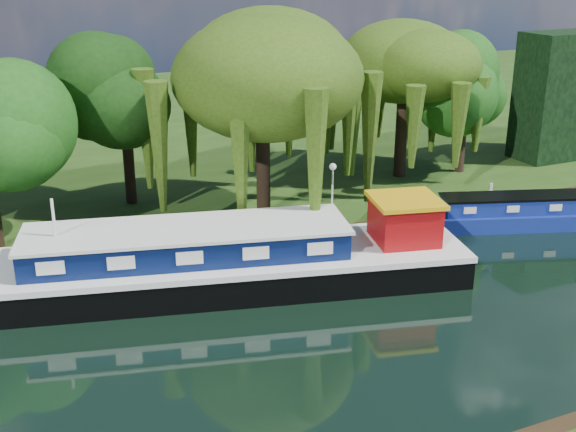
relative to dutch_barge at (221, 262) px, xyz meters
name	(u,v)px	position (x,y,z in m)	size (l,w,h in m)	color
ground	(445,305)	(7.40, -5.28, -1.08)	(120.00, 120.00, 0.00)	black
far_bank	(189,125)	(7.40, 28.72, -0.86)	(120.00, 52.00, 0.45)	#1E380F
dutch_barge	(221,262)	(0.00, 0.00, 0.00)	(21.23, 9.46, 4.37)	black
narrowboat	(527,214)	(16.35, 0.24, -0.44)	(12.36, 5.99, 1.80)	navy
willow_left	(262,76)	(4.43, 6.07, 6.42)	(8.10, 8.10, 9.71)	black
willow_right	(404,76)	(14.55, 9.22, 5.31)	(6.69, 6.69, 8.15)	black
tree_far_mid	(124,97)	(-1.22, 10.90, 5.02)	(5.01, 5.01, 8.20)	black
tree_far_right	(466,90)	(18.42, 8.49, 4.36)	(4.43, 4.43, 7.25)	black
conifer_hedge	(564,96)	(26.40, 8.72, 3.37)	(6.00, 3.00, 8.00)	black
lamppost	(333,174)	(7.90, 5.22, 1.34)	(0.36, 0.36, 2.56)	silver
mooring_posts	(334,217)	(6.90, 3.12, -0.13)	(19.16, 0.16, 1.00)	silver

